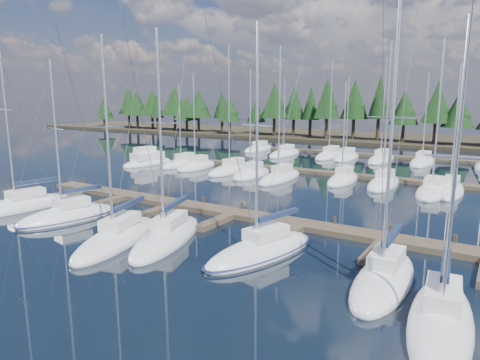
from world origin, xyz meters
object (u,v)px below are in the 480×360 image
Objects in this scene: front_sailboat_1 at (68,216)px; front_sailboat_6 at (441,321)px; front_sailboat_2 at (118,238)px; motor_yacht_left at (148,161)px; front_sailboat_5 at (384,279)px; front_sailboat_4 at (262,250)px; front_sailboat_0 at (22,206)px; front_sailboat_3 at (167,237)px; main_dock at (231,215)px.

front_sailboat_6 is (27.18, -1.89, 0.01)m from front_sailboat_1.
motor_yacht_left is (-22.28, 25.74, 0.18)m from front_sailboat_2.
front_sailboat_4 is at bearing 177.30° from front_sailboat_5.
motor_yacht_left is at bearing 109.76° from front_sailboat_0.
front_sailboat_4 is (16.72, 1.41, 0.01)m from front_sailboat_1.
front_sailboat_2 is at bearing -49.13° from motor_yacht_left.
front_sailboat_2 is at bearing -161.64° from front_sailboat_4.
motor_yacht_left is (-41.97, 25.97, 0.18)m from front_sailboat_6.
front_sailboat_4 is at bearing 3.81° from front_sailboat_0.
front_sailboat_2 is 3.26m from front_sailboat_3.
front_sailboat_1 is 27.24m from front_sailboat_6.
front_sailboat_4 is at bearing 4.80° from front_sailboat_1.
front_sailboat_3 is at bearing 1.42° from front_sailboat_0.
front_sailboat_5 reaches higher than front_sailboat_0.
front_sailboat_1 is 1.49× the size of motor_yacht_left.
motor_yacht_left is at bearing 144.26° from front_sailboat_4.
front_sailboat_0 is at bearing -178.58° from front_sailboat_3.
front_sailboat_5 is at bearing 3.14° from front_sailboat_3.
front_sailboat_4 is (22.81, 1.52, -0.01)m from front_sailboat_0.
front_sailboat_0 is (-16.71, -7.43, 0.10)m from main_dock.
front_sailboat_1 is 24.14m from front_sailboat_5.
front_sailboat_3 is (-0.51, -7.03, 0.09)m from main_dock.
main_dock is 3.14× the size of front_sailboat_2.
front_sailboat_5 is 45.21m from motor_yacht_left.
front_sailboat_6 is 49.36m from motor_yacht_left.
main_dock is at bearing 155.11° from front_sailboat_5.
front_sailboat_3 is at bearing 172.72° from front_sailboat_6.
main_dock is 8.50m from front_sailboat_4.
front_sailboat_0 is 30.23m from front_sailboat_5.
motor_yacht_left reaches higher than main_dock.
front_sailboat_5 is 1.18× the size of front_sailboat_6.
main_dock is 2.85× the size of front_sailboat_0.
front_sailboat_5 is (24.11, 1.06, 0.03)m from front_sailboat_1.
front_sailboat_5 is at bearing 9.28° from front_sailboat_2.
front_sailboat_3 is at bearing -94.14° from main_dock.
front_sailboat_3 is at bearing 36.59° from front_sailboat_2.
front_sailboat_1 is at bearing -175.20° from front_sailboat_4.
front_sailboat_3 is at bearing -176.86° from front_sailboat_5.
front_sailboat_2 is at bearing -143.41° from front_sailboat_3.
motor_yacht_left is at bearing 130.87° from front_sailboat_2.
front_sailboat_6 is (19.70, -0.24, -0.00)m from front_sailboat_2.
main_dock is at bearing -33.41° from motor_yacht_left.
front_sailboat_0 reaches higher than front_sailboat_1.
front_sailboat_5 reaches higher than front_sailboat_2.
front_sailboat_5 is (7.40, -0.35, 0.02)m from front_sailboat_4.
front_sailboat_2 is at bearing -170.72° from front_sailboat_5.
front_sailboat_1 is 10.11m from front_sailboat_3.
front_sailboat_0 reaches higher than front_sailboat_6.
front_sailboat_6 is (10.46, -3.30, -0.00)m from front_sailboat_4.
main_dock is 7.05m from front_sailboat_3.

